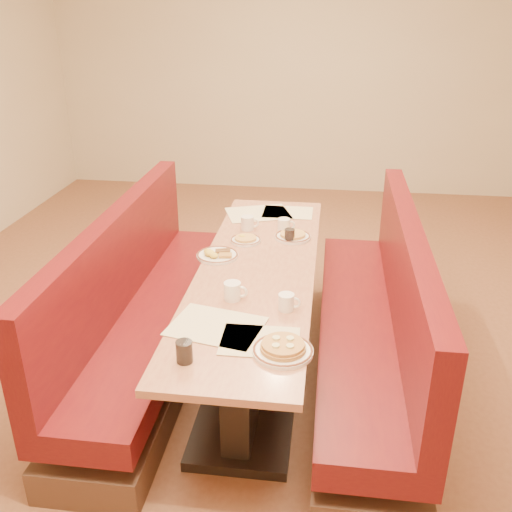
# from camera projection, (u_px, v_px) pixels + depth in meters

# --- Properties ---
(ground) EXTENTS (8.00, 8.00, 0.00)m
(ground) POSITION_uv_depth(u_px,v_px,m) (257.00, 370.00, 3.77)
(ground) COLOR #9E6647
(ground) RESTS_ON ground
(room_envelope) EXTENTS (6.04, 8.04, 2.82)m
(room_envelope) POSITION_uv_depth(u_px,v_px,m) (257.00, 63.00, 2.97)
(room_envelope) COLOR beige
(room_envelope) RESTS_ON ground
(diner_table) EXTENTS (0.70, 2.50, 0.75)m
(diner_table) POSITION_uv_depth(u_px,v_px,m) (257.00, 321.00, 3.61)
(diner_table) COLOR black
(diner_table) RESTS_ON ground
(booth_left) EXTENTS (0.55, 2.50, 1.05)m
(booth_left) POSITION_uv_depth(u_px,v_px,m) (146.00, 315.00, 3.71)
(booth_left) COLOR #4C3326
(booth_left) RESTS_ON ground
(booth_right) EXTENTS (0.55, 2.50, 1.05)m
(booth_right) POSITION_uv_depth(u_px,v_px,m) (374.00, 331.00, 3.53)
(booth_right) COLOR #4C3326
(booth_right) RESTS_ON ground
(placemat_near_left) EXTENTS (0.51, 0.42, 0.00)m
(placemat_near_left) POSITION_uv_depth(u_px,v_px,m) (216.00, 326.00, 2.83)
(placemat_near_left) COLOR beige
(placemat_near_left) RESTS_ON diner_table
(placemat_near_right) EXTENTS (0.38, 0.29, 0.00)m
(placemat_near_right) POSITION_uv_depth(u_px,v_px,m) (260.00, 341.00, 2.71)
(placemat_near_right) COLOR beige
(placemat_near_right) RESTS_ON diner_table
(placemat_far_left) EXTENTS (0.55, 0.48, 0.00)m
(placemat_far_left) POSITION_uv_depth(u_px,v_px,m) (258.00, 213.00, 4.32)
(placemat_far_left) COLOR beige
(placemat_far_left) RESTS_ON diner_table
(placemat_far_right) EXTENTS (0.38, 0.28, 0.00)m
(placemat_far_right) POSITION_uv_depth(u_px,v_px,m) (288.00, 212.00, 4.34)
(placemat_far_right) COLOR beige
(placemat_far_right) RESTS_ON diner_table
(pancake_plate) EXTENTS (0.28, 0.28, 0.06)m
(pancake_plate) POSITION_uv_depth(u_px,v_px,m) (283.00, 349.00, 2.62)
(pancake_plate) COLOR white
(pancake_plate) RESTS_ON diner_table
(eggs_plate) EXTENTS (0.26, 0.26, 0.05)m
(eggs_plate) POSITION_uv_depth(u_px,v_px,m) (217.00, 255.00, 3.59)
(eggs_plate) COLOR white
(eggs_plate) RESTS_ON diner_table
(extra_plate_mid) EXTENTS (0.25, 0.25, 0.05)m
(extra_plate_mid) POSITION_uv_depth(u_px,v_px,m) (293.00, 236.00, 3.87)
(extra_plate_mid) COLOR white
(extra_plate_mid) RESTS_ON diner_table
(extra_plate_far) EXTENTS (0.21, 0.21, 0.04)m
(extra_plate_far) POSITION_uv_depth(u_px,v_px,m) (246.00, 239.00, 3.82)
(extra_plate_far) COLOR white
(extra_plate_far) RESTS_ON diner_table
(coffee_mug_a) EXTENTS (0.12, 0.08, 0.09)m
(coffee_mug_a) POSITION_uv_depth(u_px,v_px,m) (287.00, 302.00, 2.97)
(coffee_mug_a) COLOR white
(coffee_mug_a) RESTS_ON diner_table
(coffee_mug_b) EXTENTS (0.13, 0.09, 0.10)m
(coffee_mug_b) POSITION_uv_depth(u_px,v_px,m) (233.00, 291.00, 3.07)
(coffee_mug_b) COLOR white
(coffee_mug_b) RESTS_ON diner_table
(coffee_mug_c) EXTENTS (0.12, 0.09, 0.09)m
(coffee_mug_c) POSITION_uv_depth(u_px,v_px,m) (284.00, 225.00, 3.97)
(coffee_mug_c) COLOR white
(coffee_mug_c) RESTS_ON diner_table
(coffee_mug_d) EXTENTS (0.13, 0.09, 0.10)m
(coffee_mug_d) POSITION_uv_depth(u_px,v_px,m) (248.00, 223.00, 4.01)
(coffee_mug_d) COLOR white
(coffee_mug_d) RESTS_ON diner_table
(soda_tumbler_near) EXTENTS (0.08, 0.08, 0.10)m
(soda_tumbler_near) POSITION_uv_depth(u_px,v_px,m) (184.00, 352.00, 2.54)
(soda_tumbler_near) COLOR black
(soda_tumbler_near) RESTS_ON diner_table
(soda_tumbler_mid) EXTENTS (0.07, 0.07, 0.09)m
(soda_tumbler_mid) POSITION_uv_depth(u_px,v_px,m) (290.00, 236.00, 3.80)
(soda_tumbler_mid) COLOR black
(soda_tumbler_mid) RESTS_ON diner_table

